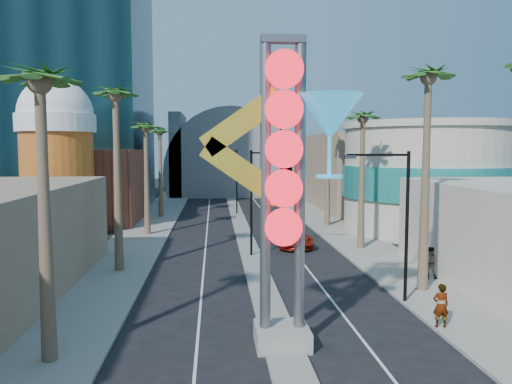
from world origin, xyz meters
The scene contains 24 objects.
ground centered at (0.00, 0.00, 0.00)m, with size 240.00×240.00×0.00m, color black.
sidewalk_west centered at (-9.50, 35.00, 0.07)m, with size 5.00×100.00×0.15m, color gray.
sidewalk_east centered at (9.50, 35.00, 0.07)m, with size 5.00×100.00×0.15m, color gray.
median centered at (0.00, 38.00, 0.07)m, with size 1.60×84.00×0.15m, color gray.
hotel_tower centered at (-22.00, 52.00, 25.00)m, with size 20.00×20.00×50.00m, color black.
brick_filler_west centered at (-16.00, 38.00, 4.00)m, with size 10.00×10.00×8.00m, color brown.
filler_east centered at (16.00, 48.00, 5.00)m, with size 10.00×20.00×10.00m, color #8C715A.
beer_mug centered at (-17.00, 30.00, 7.84)m, with size 7.00×7.00×14.50m.
turquoise_building centered at (18.00, 30.00, 5.25)m, with size 16.60×16.60×10.60m.
canopy centered at (0.00, 72.00, 4.31)m, with size 22.00×16.00×22.00m.
neon_sign centered at (0.82, 2.96, 7.31)m, with size 6.53×2.60×12.55m.
streetlight_0 centered at (0.55, 20.00, 4.88)m, with size 3.79×0.25×8.00m.
streetlight_1 centered at (-0.55, 44.00, 4.88)m, with size 3.79×0.25×8.00m.
streetlight_2 centered at (6.72, 8.00, 4.83)m, with size 3.45×0.25×8.00m.
palm_0 centered at (-9.00, 2.00, 9.93)m, with size 2.40×2.40×11.70m.
palm_1 centered at (-9.00, 16.00, 10.82)m, with size 2.40×2.40×12.70m.
palm_2 centered at (-9.00, 30.00, 9.48)m, with size 2.40×2.40×11.20m.
palm_3 centered at (-9.00, 42.00, 9.48)m, with size 2.40×2.40×11.20m.
palm_5 centered at (9.00, 10.00, 11.27)m, with size 2.40×2.40×13.20m.
palm_6 centered at (9.00, 22.00, 9.93)m, with size 2.40×2.40×11.70m.
palm_7 centered at (9.00, 34.00, 10.82)m, with size 2.40×2.40×12.70m.
red_pickup centered at (3.70, 23.64, 0.80)m, with size 2.67×5.79×1.61m, color #9D1A0C.
pedestrian_a centered at (7.30, 4.11, 1.14)m, with size 0.72×0.47×1.98m, color gray.
pedestrian_b centered at (10.45, 12.30, 1.13)m, with size 0.95×0.74×1.96m, color gray.
Camera 1 is at (-2.74, -16.83, 8.13)m, focal length 35.00 mm.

